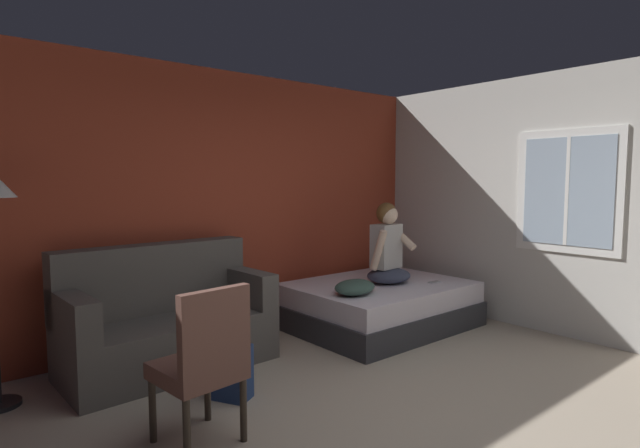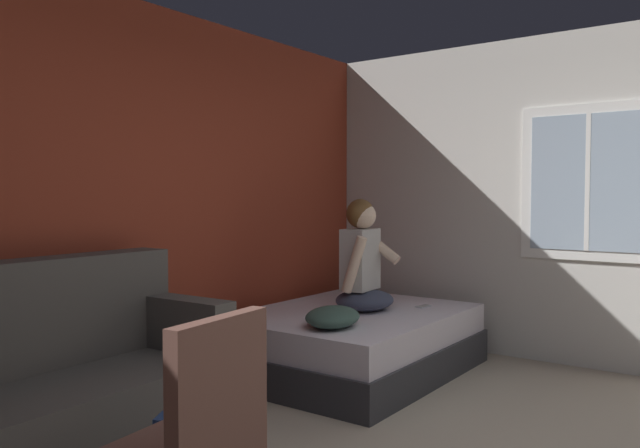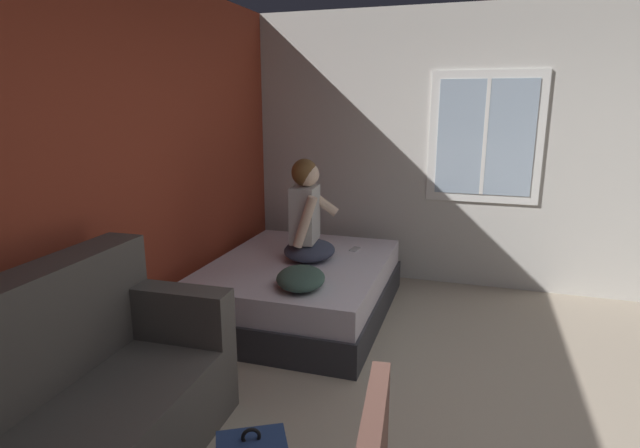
% 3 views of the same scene
% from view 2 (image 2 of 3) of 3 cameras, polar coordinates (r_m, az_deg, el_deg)
% --- Properties ---
extents(wall_back_accent, '(10.44, 0.16, 2.70)m').
position_cam_2_polar(wall_back_accent, '(4.37, -18.64, 2.07)').
color(wall_back_accent, '#993823').
rests_on(wall_back_accent, ground).
extents(bed, '(1.88, 1.48, 0.48)m').
position_cam_2_polar(bed, '(4.98, 2.96, -10.68)').
color(bed, '#2D2D33').
rests_on(bed, ground).
extents(couch, '(1.73, 0.88, 1.04)m').
position_cam_2_polar(couch, '(3.62, -22.79, -13.42)').
color(couch, '#514C47').
rests_on(couch, ground).
extents(side_chair, '(0.51, 0.51, 0.98)m').
position_cam_2_polar(side_chair, '(2.31, -11.75, -18.98)').
color(side_chair, '#382D23').
rests_on(side_chair, ground).
extents(person_seated, '(0.56, 0.49, 0.88)m').
position_cam_2_polar(person_seated, '(4.92, 3.91, -3.76)').
color(person_seated, '#383D51').
rests_on(person_seated, bed).
extents(throw_pillow, '(0.56, 0.48, 0.14)m').
position_cam_2_polar(throw_pillow, '(4.32, 1.16, -8.48)').
color(throw_pillow, '#385147').
rests_on(throw_pillow, bed).
extents(cell_phone, '(0.15, 0.09, 0.01)m').
position_cam_2_polar(cell_phone, '(5.15, 9.42, -7.44)').
color(cell_phone, '#B7B7BC').
rests_on(cell_phone, bed).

